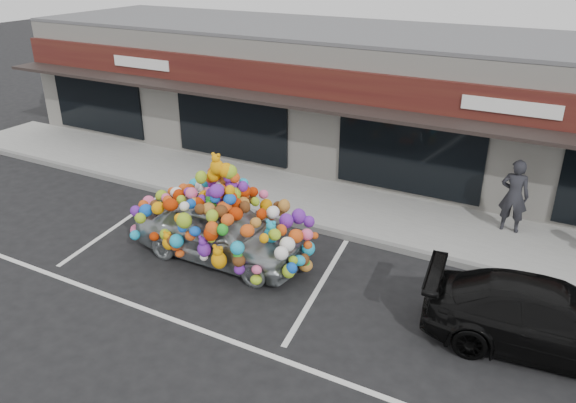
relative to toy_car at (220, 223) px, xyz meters
The scene contains 10 objects.
ground 0.94m from the toy_car, 130.36° to the right, with size 90.00×90.00×0.00m, color black.
shop_building 8.32m from the toy_car, 91.33° to the left, with size 24.00×7.20×4.31m.
sidewalk 3.87m from the toy_car, 92.90° to the left, with size 26.00×3.00×0.15m, color gray.
kerb 2.42m from the toy_car, 94.80° to the left, with size 26.00×0.18×0.16m, color slate.
parking_stripe_left 3.51m from the toy_car, behind, with size 0.12×4.40×0.01m, color silver.
parking_stripe_mid 2.76m from the toy_car, ahead, with size 0.12×4.40×0.01m, color silver.
lane_line 3.23m from the toy_car, 54.38° to the right, with size 14.00×0.12×0.01m, color silver.
toy_car is the anchor object (origin of this frame).
black_sedan 7.13m from the toy_car, ahead, with size 4.44×1.81×1.29m, color black.
pedestrian_a 7.31m from the toy_car, 37.44° to the left, with size 0.70×0.46×1.91m, color black.
Camera 1 is at (7.18, -9.25, 6.76)m, focal length 35.00 mm.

